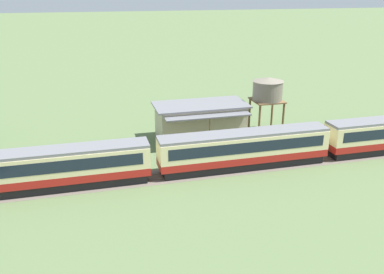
% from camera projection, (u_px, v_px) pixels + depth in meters
% --- Properties ---
extents(ground_plane, '(600.00, 600.00, 0.00)m').
position_uv_depth(ground_plane, '(228.00, 166.00, 44.74)').
color(ground_plane, '#566B42').
extents(passenger_train, '(78.42, 2.88, 4.12)m').
position_uv_depth(passenger_train, '(156.00, 157.00, 41.47)').
color(passenger_train, '#AD1E19').
rests_on(passenger_train, ground_plane).
extents(railway_track, '(150.94, 3.60, 0.04)m').
position_uv_depth(railway_track, '(132.00, 180.00, 41.66)').
color(railway_track, '#665B51').
rests_on(railway_track, ground_plane).
extents(station_building, '(11.88, 7.17, 4.59)m').
position_uv_depth(station_building, '(200.00, 121.00, 52.42)').
color(station_building, '#BCB293').
rests_on(station_building, ground_plane).
extents(water_tower, '(4.07, 4.07, 7.60)m').
position_uv_depth(water_tower, '(268.00, 90.00, 53.07)').
color(water_tower, brown).
rests_on(water_tower, ground_plane).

